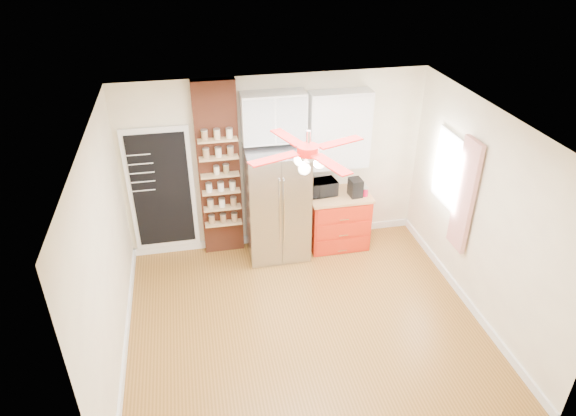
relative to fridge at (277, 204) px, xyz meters
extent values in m
plane|color=#905F24|center=(0.05, -1.63, -0.88)|extent=(4.50, 4.50, 0.00)
plane|color=white|center=(0.05, -1.63, 1.83)|extent=(4.50, 4.50, 0.00)
cube|color=#FBF4CA|center=(0.05, 0.37, 0.48)|extent=(4.50, 0.02, 2.70)
cube|color=#FBF4CA|center=(0.05, -3.63, 0.48)|extent=(4.50, 0.02, 2.70)
cube|color=#FBF4CA|center=(-2.20, -1.63, 0.48)|extent=(0.02, 4.00, 2.70)
cube|color=#FBF4CA|center=(2.30, -1.63, 0.48)|extent=(0.02, 4.00, 2.70)
cube|color=white|center=(-1.65, 0.34, 0.23)|extent=(0.95, 0.04, 1.95)
cube|color=black|center=(-1.65, 0.32, 0.23)|extent=(0.82, 0.02, 1.78)
cube|color=brown|center=(-0.80, 0.29, 0.48)|extent=(0.60, 0.16, 2.70)
cube|color=#B5B5BA|center=(0.00, 0.00, 0.00)|extent=(0.90, 0.70, 1.75)
cube|color=white|center=(0.00, 0.20, 1.27)|extent=(0.90, 0.35, 0.70)
cube|color=red|center=(0.97, 0.05, -0.45)|extent=(0.90, 0.60, 0.86)
cube|color=tan|center=(0.97, 0.05, 0.01)|extent=(0.94, 0.64, 0.04)
cube|color=white|center=(0.97, 0.22, 1.00)|extent=(0.90, 0.30, 1.15)
cube|color=white|center=(2.28, -0.73, 0.68)|extent=(0.04, 0.75, 1.05)
cube|color=red|center=(2.23, -1.28, 0.57)|extent=(0.06, 0.40, 1.55)
cylinder|color=silver|center=(0.05, -1.63, 1.68)|extent=(0.05, 0.05, 0.20)
cylinder|color=red|center=(0.05, -1.63, 1.56)|extent=(0.24, 0.24, 0.10)
sphere|color=white|center=(0.05, -1.63, 1.40)|extent=(0.13, 0.13, 0.13)
imported|color=black|center=(0.71, 0.10, 0.14)|extent=(0.45, 0.33, 0.23)
cube|color=black|center=(1.19, -0.03, 0.16)|extent=(0.19, 0.23, 0.27)
cylinder|color=red|center=(1.33, -0.07, 0.09)|extent=(0.10, 0.10, 0.12)
cylinder|color=#B40A0B|center=(1.34, 0.01, 0.10)|extent=(0.12, 0.12, 0.14)
cylinder|color=beige|center=(-0.84, 0.16, 0.56)|extent=(0.10, 0.10, 0.12)
cylinder|color=olive|center=(-0.71, 0.17, 0.56)|extent=(0.11, 0.11, 0.12)
camera|label=1|loc=(-1.16, -6.50, 3.75)|focal=32.00mm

